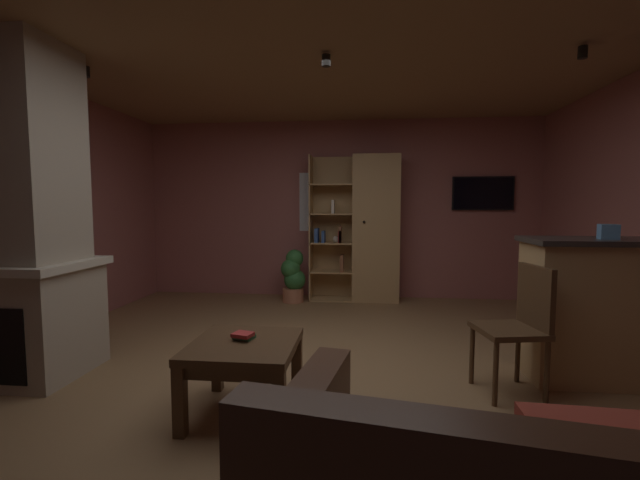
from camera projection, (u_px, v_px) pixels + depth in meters
name	position (u px, v px, depth m)	size (l,w,h in m)	color
floor	(315.00, 380.00, 3.28)	(5.68, 6.06, 0.02)	olive
wall_back	(339.00, 209.00, 6.20)	(5.80, 0.06, 2.57)	#9E5B56
ceiling	(314.00, 35.00, 3.06)	(5.68, 6.06, 0.02)	#8E6B47
window_pane_back	(321.00, 202.00, 6.19)	(0.63, 0.01, 0.86)	white
stone_fireplace	(20.00, 229.00, 3.26)	(0.99, 0.84, 2.57)	tan
bookshelf_cabinet	(369.00, 229.00, 5.90)	(1.25, 0.41, 2.04)	tan
kitchen_bar_counter	(630.00, 310.00, 3.19)	(1.53, 0.57, 1.10)	tan
tissue_box	(608.00, 232.00, 3.10)	(0.12, 0.12, 0.11)	#598CBF
coffee_table	(244.00, 355.00, 2.70)	(0.67, 0.70, 0.47)	#4C331E
table_book_0	(244.00, 337.00, 2.76)	(0.13, 0.09, 0.03)	#387247
table_book_1	(243.00, 335.00, 2.72)	(0.12, 0.10, 0.02)	#B22D2D
dining_chair	(520.00, 320.00, 2.99)	(0.49, 0.49, 0.92)	#4C331E
potted_floor_plant	(293.00, 276.00, 5.85)	(0.34, 0.31, 0.73)	#B77051
wall_mounted_tv	(483.00, 193.00, 5.91)	(0.84, 0.06, 0.47)	black
track_light_spot_0	(86.00, 72.00, 3.65)	(0.07, 0.07, 0.09)	black
track_light_spot_1	(326.00, 61.00, 3.37)	(0.07, 0.07, 0.09)	black
track_light_spot_2	(583.00, 52.00, 3.19)	(0.07, 0.07, 0.09)	black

